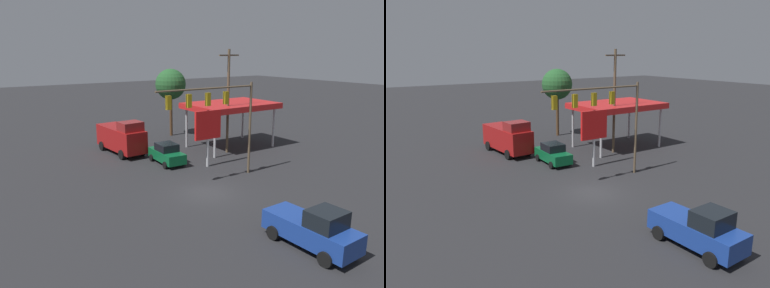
% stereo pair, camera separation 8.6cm
% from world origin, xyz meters
% --- Properties ---
extents(ground_plane, '(200.00, 200.00, 0.00)m').
position_xyz_m(ground_plane, '(0.00, 0.00, 0.00)').
color(ground_plane, '#262628').
extents(traffic_signal_assembly, '(9.05, 0.43, 7.80)m').
position_xyz_m(traffic_signal_assembly, '(-2.21, -1.81, 5.97)').
color(traffic_signal_assembly, brown).
rests_on(traffic_signal_assembly, ground).
extents(utility_pole, '(2.40, 0.26, 10.46)m').
position_xyz_m(utility_pole, '(-8.43, -8.04, 5.52)').
color(utility_pole, brown).
rests_on(utility_pole, ground).
extents(gas_station_canopy, '(9.26, 6.32, 4.87)m').
position_xyz_m(gas_station_canopy, '(-10.18, -9.71, 4.50)').
color(gas_station_canopy, red).
rests_on(gas_station_canopy, ground).
extents(price_sign, '(2.72, 0.27, 5.16)m').
position_xyz_m(price_sign, '(-3.85, -5.21, 3.68)').
color(price_sign, '#B7B7BC').
rests_on(price_sign, ground).
extents(delivery_truck, '(2.94, 6.95, 3.58)m').
position_xyz_m(delivery_truck, '(0.76, -13.75, 1.69)').
color(delivery_truck, maroon).
rests_on(delivery_truck, ground).
extents(pickup_parked, '(2.37, 5.25, 2.40)m').
position_xyz_m(pickup_parked, '(0.13, 9.71, 1.11)').
color(pickup_parked, navy).
rests_on(pickup_parked, ground).
extents(sedan_waiting, '(2.23, 4.48, 1.93)m').
position_xyz_m(sedan_waiting, '(-1.25, -8.09, 0.95)').
color(sedan_waiting, '#0C592D').
rests_on(sedan_waiting, ground).
extents(street_tree, '(3.71, 3.71, 8.20)m').
position_xyz_m(street_tree, '(-7.76, -18.23, 6.30)').
color(street_tree, '#4C331E').
rests_on(street_tree, ground).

